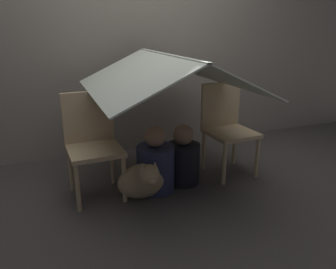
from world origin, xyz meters
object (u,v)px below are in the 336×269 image
at_px(person_front, 156,164).
at_px(chair_left, 92,141).
at_px(chair_right, 227,125).
at_px(person_second, 183,159).
at_px(dog, 144,180).

bearing_deg(person_front, chair_left, 164.25).
bearing_deg(chair_left, chair_right, -2.61).
bearing_deg(person_second, dog, -156.82).
bearing_deg(dog, person_front, 42.37).
bearing_deg(chair_left, dog, -39.89).
relative_size(person_front, dog, 1.36).
bearing_deg(person_front, person_second, 10.25).
height_order(chair_left, dog, chair_left).
xyz_separation_m(chair_left, person_second, (0.77, -0.09, -0.24)).
bearing_deg(person_front, chair_right, 10.36).
relative_size(chair_right, person_front, 1.47).
height_order(chair_right, person_front, chair_right).
height_order(person_second, dog, person_second).
relative_size(chair_left, person_front, 1.47).
relative_size(chair_right, dog, 1.99).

